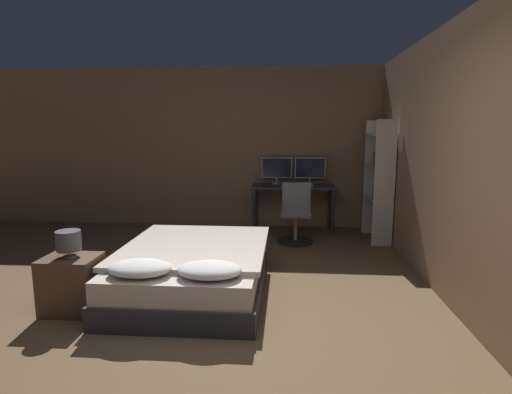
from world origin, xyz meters
The scene contains 13 objects.
ground_plane centered at (0.00, 0.00, 0.00)m, with size 20.00×20.00×0.00m, color brown.
wall_back centered at (0.00, 4.17, 1.35)m, with size 12.00×0.06×2.70m.
wall_side_right centered at (2.00, 1.50, 1.35)m, with size 0.06×12.00×2.70m.
bed centered at (-0.52, 1.19, 0.24)m, with size 1.46×1.90×0.56m.
nightstand centered at (-1.53, 0.67, 0.26)m, with size 0.49×0.39×0.52m.
bedside_lamp centered at (-1.53, 0.67, 0.67)m, with size 0.22×0.22×0.25m.
desk centered at (0.54, 3.81, 0.66)m, with size 1.35×0.58×0.76m.
monitor_left centered at (0.26, 4.00, 1.02)m, with size 0.50×0.16×0.44m.
monitor_right centered at (0.81, 4.00, 1.02)m, with size 0.50×0.16×0.44m.
keyboard centered at (0.54, 3.62, 0.77)m, with size 0.39×0.13×0.02m.
computer_mouse centered at (0.82, 3.62, 0.78)m, with size 0.07×0.05×0.04m.
office_chair centered at (0.57, 3.07, 0.37)m, with size 0.52×0.52×0.93m.
bookshelf centered at (1.80, 3.32, 1.01)m, with size 0.29×0.77×1.81m.
Camera 1 is at (0.42, -2.67, 1.66)m, focal length 28.00 mm.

